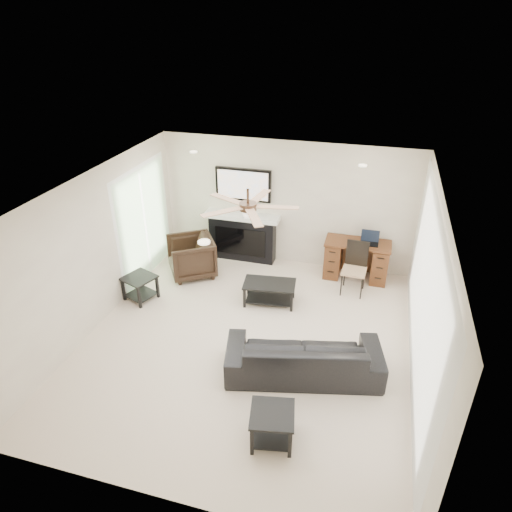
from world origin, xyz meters
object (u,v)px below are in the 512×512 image
object	(u,v)px
desk	(356,260)
coffee_table	(269,293)
fireplace_unit	(242,216)
armchair	(191,257)
sofa	(304,355)

from	to	relation	value
desk	coffee_table	bearing A→B (deg)	-137.14
fireplace_unit	armchair	bearing A→B (deg)	-130.90
sofa	fireplace_unit	xyz separation A→B (m)	(-1.84, 3.03, 0.64)
coffee_table	fireplace_unit	xyz separation A→B (m)	(-0.94, 1.43, 0.75)
fireplace_unit	coffee_table	bearing A→B (deg)	-56.70
armchair	fireplace_unit	size ratio (longest dim) A/B	0.45
sofa	armchair	world-z (taller)	armchair
armchair	coffee_table	size ratio (longest dim) A/B	0.94
coffee_table	fireplace_unit	bearing A→B (deg)	116.25
armchair	fireplace_unit	world-z (taller)	fireplace_unit
sofa	coffee_table	xyz separation A→B (m)	(-0.90, 1.60, -0.12)
sofa	desk	world-z (taller)	desk
sofa	coffee_table	size ratio (longest dim) A/B	2.42
fireplace_unit	desk	size ratio (longest dim) A/B	1.57
armchair	fireplace_unit	xyz separation A→B (m)	(0.76, 0.88, 0.57)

